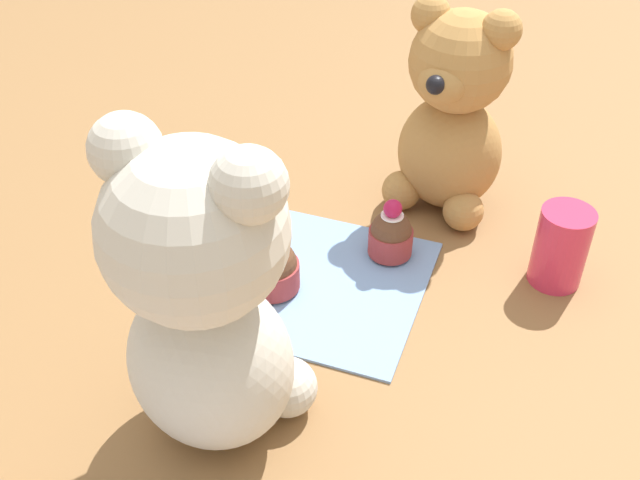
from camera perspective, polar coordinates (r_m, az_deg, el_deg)
name	(u,v)px	position (r m, az deg, el deg)	size (l,w,h in m)	color
ground_plane	(320,284)	(0.75, 0.00, -3.35)	(4.00, 4.00, 0.00)	olive
knitted_placemat	(320,282)	(0.75, 0.00, -3.18)	(0.20, 0.20, 0.01)	#7A9ED1
teddy_bear_cream	(206,297)	(0.54, -8.68, -4.34)	(0.14, 0.15, 0.27)	beige
teddy_bear_tan	(453,115)	(0.81, 10.07, 9.35)	(0.13, 0.13, 0.23)	#B78447
cupcake_near_cream_bear	(272,268)	(0.73, -3.70, -2.12)	(0.05, 0.05, 0.07)	#993333
cupcake_near_tan_bear	(391,234)	(0.77, 5.42, 0.46)	(0.05, 0.05, 0.07)	#993333
juice_glass	(561,247)	(0.77, 17.88, -0.50)	(0.05, 0.05, 0.08)	#DB3356
teaspoon	(160,247)	(0.81, -12.09, -0.49)	(0.12, 0.01, 0.01)	silver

